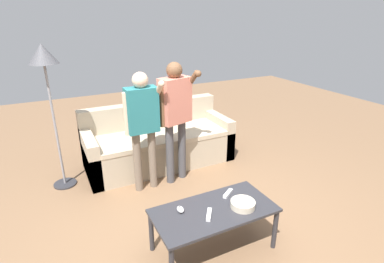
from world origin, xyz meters
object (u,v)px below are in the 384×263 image
object	(u,v)px
couch	(158,143)
player_center	(175,109)
game_remote_wand_far	(209,215)
game_remote_nunchuk	(180,209)
game_remote_wand_near	(228,193)
player_left	(143,119)
coffee_table	(214,214)
floor_lamp	(45,67)
snack_bowl	(243,204)

from	to	relation	value
couch	player_center	world-z (taller)	player_center
game_remote_wand_far	game_remote_nunchuk	bearing A→B (deg)	139.67
game_remote_wand_near	player_left	bearing A→B (deg)	111.27
coffee_table	player_left	xyz separation A→B (m)	(-0.21, 1.28, 0.53)
player_left	coffee_table	bearing A→B (deg)	-80.60
game_remote_nunchuk	floor_lamp	size ratio (longest dim) A/B	0.05
couch	game_remote_wand_near	distance (m)	1.76
floor_lamp	game_remote_wand_far	bearing A→B (deg)	-61.13
player_left	game_remote_wand_near	xyz separation A→B (m)	(0.45, -1.15, -0.46)
couch	game_remote_wand_near	world-z (taller)	couch
couch	player_left	size ratio (longest dim) A/B	1.41
coffee_table	snack_bowl	bearing A→B (deg)	-19.04
couch	player_left	world-z (taller)	player_left
coffee_table	floor_lamp	distance (m)	2.41
game_remote_nunchuk	player_center	world-z (taller)	player_center
couch	game_remote_nunchuk	size ratio (longest dim) A/B	23.26
game_remote_wand_far	couch	bearing A→B (deg)	82.25
couch	game_remote_nunchuk	distance (m)	1.85
game_remote_nunchuk	floor_lamp	xyz separation A→B (m)	(-0.84, 1.72, 1.04)
game_remote_nunchuk	game_remote_wand_near	size ratio (longest dim) A/B	0.60
floor_lamp	player_center	world-z (taller)	floor_lamp
couch	coffee_table	distance (m)	1.90
player_center	game_remote_wand_far	world-z (taller)	player_center
snack_bowl	player_left	size ratio (longest dim) A/B	0.15
coffee_table	snack_bowl	distance (m)	0.27
player_left	game_remote_wand_far	bearing A→B (deg)	-84.68
player_center	game_remote_wand_near	xyz separation A→B (m)	(0.02, -1.17, -0.51)
coffee_table	floor_lamp	world-z (taller)	floor_lamp
coffee_table	couch	bearing A→B (deg)	84.61
player_left	game_remote_wand_far	world-z (taller)	player_left
player_left	player_center	bearing A→B (deg)	3.22
snack_bowl	couch	bearing A→B (deg)	91.95
player_left	player_center	world-z (taller)	player_center
snack_bowl	game_remote_wand_far	distance (m)	0.33
coffee_table	player_center	size ratio (longest dim) A/B	0.71
snack_bowl	floor_lamp	xyz separation A→B (m)	(-1.37, 1.90, 1.03)
game_remote_wand_near	game_remote_wand_far	size ratio (longest dim) A/B	0.98
game_remote_nunchuk	player_left	xyz separation A→B (m)	(0.07, 1.18, 0.46)
player_left	floor_lamp	bearing A→B (deg)	149.57
game_remote_nunchuk	player_center	distance (m)	1.40
game_remote_wand_far	coffee_table	bearing A→B (deg)	35.38
floor_lamp	player_left	bearing A→B (deg)	-30.43
coffee_table	player_left	bearing A→B (deg)	99.40
snack_bowl	game_remote_wand_near	xyz separation A→B (m)	(-0.01, 0.22, -0.01)
game_remote_nunchuk	player_center	bearing A→B (deg)	67.90
coffee_table	player_center	xyz separation A→B (m)	(0.21, 1.31, 0.58)
floor_lamp	player_center	bearing A→B (deg)	-21.00
player_left	player_center	size ratio (longest dim) A/B	0.95
game_remote_wand_far	player_center	bearing A→B (deg)	77.80
floor_lamp	player_center	size ratio (longest dim) A/B	1.14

